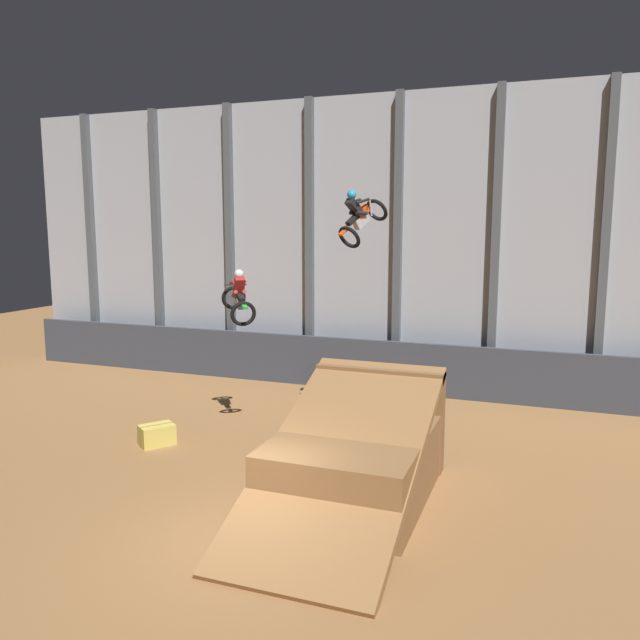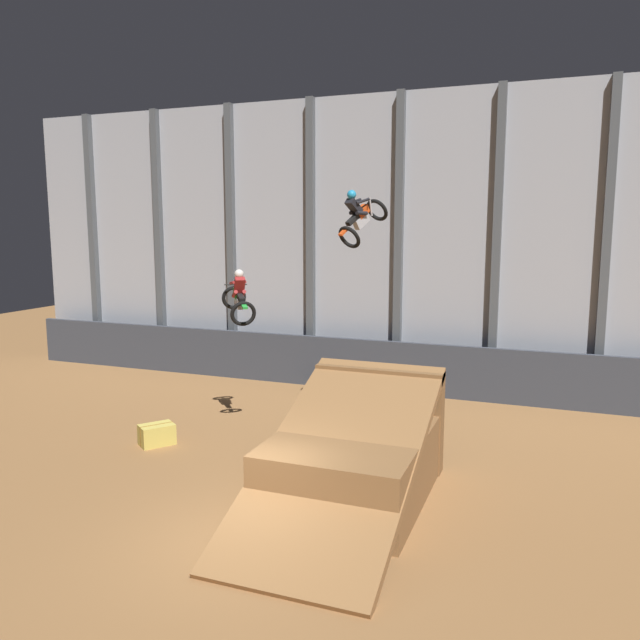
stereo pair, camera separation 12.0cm
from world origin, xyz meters
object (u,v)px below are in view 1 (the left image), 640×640
at_px(dirt_ramp, 357,455).
at_px(rider_bike_right_air, 360,217).
at_px(hay_bale_trackside, 157,435).
at_px(rider_bike_left_air, 239,298).

distance_m(dirt_ramp, rider_bike_right_air, 7.16).
height_order(rider_bike_right_air, hay_bale_trackside, rider_bike_right_air).
bearing_deg(rider_bike_left_air, rider_bike_right_air, -14.17).
bearing_deg(rider_bike_right_air, rider_bike_left_air, -129.61).
bearing_deg(hay_bale_trackside, dirt_ramp, -10.18).
height_order(rider_bike_left_air, rider_bike_right_air, rider_bike_right_air).
bearing_deg(rider_bike_right_air, hay_bale_trackside, -117.25).
height_order(dirt_ramp, rider_bike_left_air, rider_bike_left_air).
xyz_separation_m(rider_bike_left_air, hay_bale_trackside, (-1.49, -2.07, -3.59)).
relative_size(dirt_ramp, rider_bike_left_air, 3.71).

